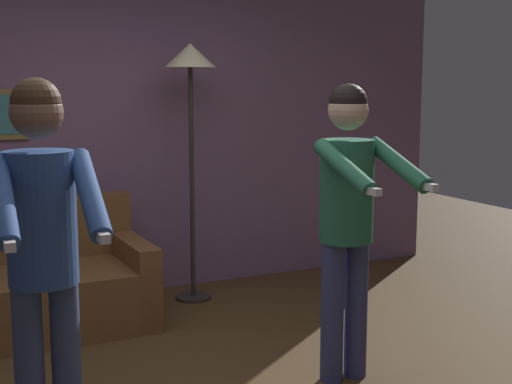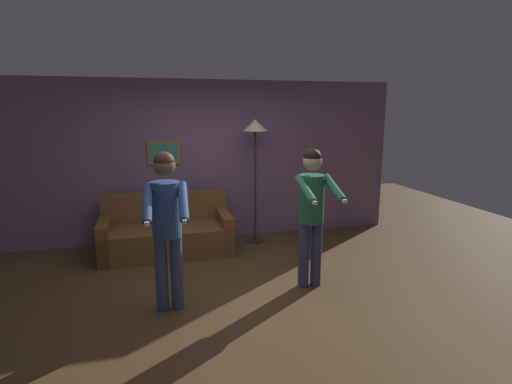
# 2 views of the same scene
# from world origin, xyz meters

# --- Properties ---
(back_wall_assembly) EXTENTS (6.40, 0.09, 2.60)m
(back_wall_assembly) POSITION_xyz_m (-0.00, 2.19, 1.30)
(back_wall_assembly) COLOR slate
(back_wall_assembly) RESTS_ON ground_plane
(couch) EXTENTS (1.91, 0.88, 0.87)m
(couch) POSITION_xyz_m (-0.72, 1.57, 0.28)
(couch) COLOR brown
(couch) RESTS_ON ground_plane
(torchiere_lamp) EXTENTS (0.40, 0.40, 1.98)m
(torchiere_lamp) POSITION_xyz_m (0.70, 1.77, 1.71)
(torchiere_lamp) COLOR #332D28
(torchiere_lamp) RESTS_ON ground_plane
(person_standing_left) EXTENTS (0.45, 0.67, 1.71)m
(person_standing_left) POSITION_xyz_m (-0.74, -0.24, 1.03)
(person_standing_left) COLOR #3B4A77
(person_standing_left) RESTS_ON ground_plane
(person_standing_right) EXTENTS (0.43, 0.70, 1.68)m
(person_standing_right) POSITION_xyz_m (0.93, -0.06, 1.02)
(person_standing_right) COLOR #3A4174
(person_standing_right) RESTS_ON ground_plane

